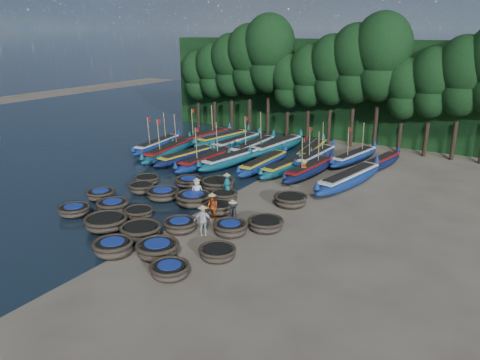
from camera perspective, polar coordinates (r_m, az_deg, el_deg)
The scene contains 62 objects.
ground at distance 30.91m, azimuth -3.23°, elevation -2.94°, with size 120.00×120.00×0.00m, color gray.
foliage_wall at distance 50.32m, azimuth 12.37°, elevation 10.70°, with size 40.00×3.00×10.00m, color black.
coracle_3 at distance 24.76m, azimuth -15.22°, elevation -7.92°, with size 2.09×2.09×0.81m.
coracle_4 at distance 22.26m, azimuth -8.57°, elevation -10.79°, with size 2.31×2.31×0.66m.
coracle_5 at distance 30.59m, azimuth -19.57°, elevation -3.48°, with size 2.07×2.07×0.65m.
coracle_6 at distance 27.90m, azimuth -16.03°, elevation -5.00°, with size 2.50×2.50×0.81m.
coracle_7 at distance 26.34m, azimuth -12.00°, elevation -6.09°, with size 2.51×2.51×0.79m.
coracle_8 at distance 24.08m, azimuth -10.03°, elevation -8.30°, with size 2.23×2.23×0.81m.
coracle_9 at distance 23.64m, azimuth -2.78°, elevation -8.82°, with size 2.35×2.35×0.64m.
coracle_10 at distance 32.79m, azimuth -16.63°, elevation -1.70°, with size 2.15×2.15×0.69m.
coracle_11 at distance 30.29m, azimuth -15.24°, elevation -3.08°, with size 2.05×2.05×0.80m.
coracle_12 at distance 29.04m, azimuth -12.23°, elevation -3.95°, with size 1.99×1.99×0.66m.
coracle_13 at distance 26.82m, azimuth -7.34°, elevation -5.47°, with size 1.97×1.97×0.72m.
coracle_14 at distance 26.17m, azimuth -1.21°, elevation -5.88°, with size 2.31×2.31×0.75m.
coracle_15 at distance 33.38m, azimuth -11.91°, elevation -0.95°, with size 2.20×2.20×0.72m.
coracle_16 at distance 31.86m, azimuth -9.40°, elevation -1.68°, with size 2.42×2.42×0.75m.
coracle_17 at distance 30.51m, azimuth -5.72°, elevation -2.30°, with size 2.51×2.51×0.84m.
coracle_18 at distance 29.05m, azimuth -2.66°, elevation -3.42°, with size 1.93×1.93×0.75m.
coracle_19 at distance 26.83m, azimuth 3.15°, elevation -5.37°, with size 2.27×2.27×0.70m.
coracle_20 at distance 35.18m, azimuth -11.26°, elevation 0.02°, with size 2.13×2.13×0.67m.
coracle_21 at distance 34.28m, azimuth -6.24°, elevation -0.20°, with size 2.49×2.49×0.66m.
coracle_22 at distance 33.27m, azimuth -2.70°, elevation -0.51°, with size 2.87×2.87×0.84m.
coracle_23 at distance 31.28m, azimuth -1.91°, elevation -1.93°, with size 2.05×2.05×0.66m.
coracle_24 at distance 30.52m, azimuth 6.19°, elevation -2.44°, with size 2.52×2.52×0.75m.
long_boat_0 at distance 45.05m, azimuth -9.99°, elevation 4.25°, with size 2.37×7.96×3.41m.
long_boat_1 at distance 42.41m, azimuth -8.77°, elevation 3.53°, with size 2.94×8.67×3.73m.
long_boat_2 at distance 40.63m, azimuth -6.44°, elevation 2.90°, with size 2.39×7.80×1.38m.
long_boat_3 at distance 39.16m, azimuth -3.99°, elevation 2.46°, with size 1.78×8.46×3.60m.
long_boat_4 at distance 39.28m, azimuth -0.96°, elevation 2.53°, with size 2.68×8.23×1.47m.
long_boat_5 at distance 38.18m, azimuth 2.89°, elevation 2.03°, with size 1.48×8.13×1.43m.
long_boat_6 at distance 37.61m, azimuth 5.83°, elevation 1.69°, with size 2.22×7.88×1.39m.
long_boat_7 at distance 36.89m, azimuth 8.47°, elevation 1.27°, with size 2.11×7.93×3.38m.
long_boat_8 at distance 34.93m, azimuth 13.16°, elevation 0.16°, with size 3.12×9.06×1.62m.
long_boat_9 at distance 47.24m, azimuth -4.50°, elevation 5.17°, with size 2.50×8.72×3.73m.
long_boat_10 at distance 46.92m, azimuth -2.08°, elevation 5.08°, with size 2.76×8.12×1.45m.
long_boat_11 at distance 45.18m, azimuth -0.41°, elevation 4.58°, with size 2.00×8.22×1.45m.
long_boat_12 at distance 43.41m, azimuth 1.59°, elevation 4.07°, with size 1.61×8.71×3.70m.
long_boat_13 at distance 43.71m, azimuth 4.55°, elevation 4.14°, with size 2.48×8.94×1.58m.
long_boat_14 at distance 42.61m, azimuth 8.81°, elevation 3.54°, with size 2.48×8.13×1.44m.
long_boat_15 at distance 40.61m, azimuth 9.15°, elevation 2.80°, with size 1.67×8.04×3.42m.
long_boat_16 at distance 41.35m, azimuth 13.76°, elevation 2.76°, with size 2.69×7.80×3.36m.
long_boat_17 at distance 39.96m, azimuth 16.57°, elevation 1.98°, with size 2.62×7.62×1.36m.
fisherman_0 at distance 31.08m, azimuth -5.26°, elevation -1.19°, with size 0.91×0.89×1.78m.
fisherman_1 at distance 31.58m, azimuth -1.60°, elevation -0.62°, with size 0.69×0.52×1.91m.
fisherman_2 at distance 28.04m, azimuth -3.41°, elevation -3.25°, with size 0.99×0.90×1.86m.
fisherman_3 at distance 27.05m, azimuth -0.89°, elevation -4.12°, with size 1.08×1.18×1.80m.
fisherman_4 at distance 26.11m, azimuth -4.57°, elevation -4.86°, with size 1.06×0.89×1.90m.
fisherman_5 at distance 41.59m, azimuth -0.35°, elevation 3.84°, with size 1.58×1.11×1.85m.
fisherman_6 at distance 35.79m, azimuth 7.76°, elevation 1.26°, with size 0.85×0.68×1.71m.
tree_0 at distance 54.69m, azimuth -5.23°, elevation 12.61°, with size 3.68×3.68×8.68m.
tree_1 at distance 53.30m, azimuth -3.21°, elevation 13.25°, with size 4.09×4.09×9.65m.
tree_2 at distance 51.97m, azimuth -1.08°, elevation 13.90°, with size 4.51×4.51×10.63m.
tree_3 at distance 50.72m, azimuth 1.18°, elevation 14.56°, with size 4.92×4.92×11.60m.
tree_4 at distance 49.56m, azimuth 3.55°, elevation 15.23°, with size 5.34×5.34×12.58m.
tree_5 at distance 48.72m, azimuth 5.93°, elevation 11.94°, with size 3.68×3.68×8.68m.
tree_6 at distance 47.70m, azimuth 8.50°, elevation 12.53°, with size 4.09×4.09×9.65m.
tree_7 at distance 46.79m, azimuth 11.18°, elevation 13.12°, with size 4.51×4.51×10.63m.
tree_8 at distance 45.98m, azimuth 13.99°, elevation 13.70°, with size 4.92×4.92×11.60m.
tree_9 at distance 45.28m, azimuth 16.90°, elevation 14.27°, with size 5.34×5.34×12.58m.
tree_10 at distance 44.95m, azimuth 19.45°, elevation 10.53°, with size 3.68×3.68×8.68m.
tree_11 at distance 44.44m, azimuth 22.46°, elevation 11.01°, with size 4.09×4.09×9.65m.
tree_12 at distance 44.06m, azimuth 25.55°, elevation 11.46°, with size 4.51×4.51×10.63m.
Camera 1 is at (16.61, -23.62, 11.02)m, focal length 35.00 mm.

